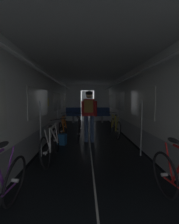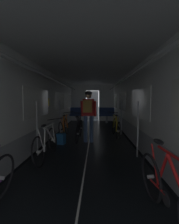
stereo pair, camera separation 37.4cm
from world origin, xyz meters
name	(u,v)px [view 1 (the left image)]	position (x,y,z in m)	size (l,w,h in m)	color
ground_plane	(98,215)	(0.00, 0.00, 0.00)	(60.00, 60.00, 0.00)	black
train_car_shell	(90,92)	(0.00, 3.60, 1.70)	(3.14, 12.34, 2.57)	black
bench_seat_far_left	(73,114)	(-0.90, 8.07, 0.57)	(0.98, 0.51, 0.95)	gray
bench_seat_far_right	(102,114)	(0.90, 8.07, 0.57)	(0.98, 0.51, 0.95)	gray
bicycle_yellow	(115,127)	(1.00, 4.22, 0.38)	(0.44, 1.69, 0.95)	black
bicycle_white	(51,144)	(-0.97, 1.90, 0.38)	(0.44, 1.69, 0.96)	black
bicycle_orange	(63,128)	(-0.99, 4.16, 0.38)	(0.44, 1.69, 0.96)	black
person_cyclist_aisle	(89,111)	(-0.02, 3.44, 1.07)	(0.55, 0.41, 1.73)	#384C75
bicycle_black_in_aisle	(79,130)	(-0.36, 3.71, 0.38)	(0.44, 1.69, 0.94)	black
backpack_on_floor	(62,139)	(-0.90, 3.18, 0.17)	(0.26, 0.20, 0.34)	#1E5693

